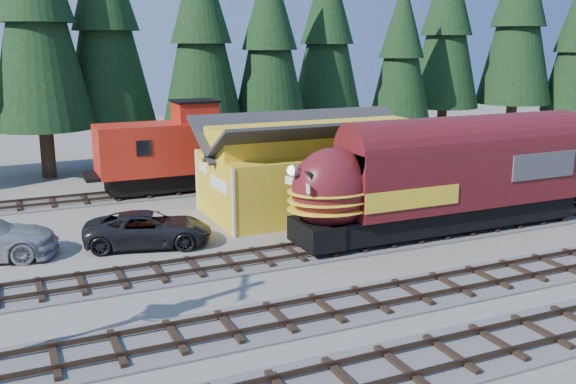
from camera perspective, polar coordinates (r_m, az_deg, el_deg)
name	(u,v)px	position (r m, az deg, el deg)	size (l,w,h in m)	color
ground	(432,269)	(27.44, 12.68, -6.69)	(120.00, 120.00, 0.00)	#6B665B
track_siding	(539,217)	(36.72, 21.45, -2.11)	(68.00, 3.20, 0.33)	#4C4947
track_spur	(112,198)	(39.90, -15.39, -0.48)	(32.00, 3.20, 0.33)	#4C4947
depot	(318,158)	(35.29, 2.64, 3.05)	(12.80, 7.00, 5.30)	gold
conifer_backdrop	(277,28)	(49.38, -0.98, 14.36)	(79.93, 23.24, 16.83)	black
locomotive	(435,184)	(31.57, 12.94, 0.72)	(15.96, 3.17, 4.34)	black
caboose	(181,151)	(40.28, -9.47, 3.64)	(10.10, 2.93, 5.25)	black
pickup_truck_a	(148,229)	(30.17, -12.31, -3.23)	(2.66, 5.76, 1.60)	black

